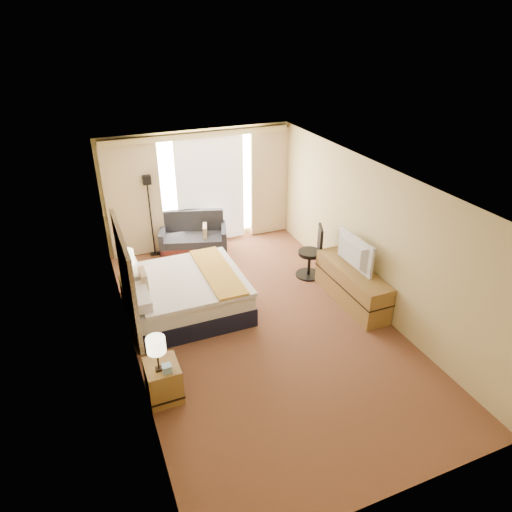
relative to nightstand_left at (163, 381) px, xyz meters
name	(u,v)px	position (x,y,z in m)	size (l,w,h in m)	color
floor	(259,324)	(1.87, 1.05, -0.28)	(4.20, 7.00, 0.02)	#541D18
ceiling	(260,179)	(1.87, 1.05, 2.33)	(4.20, 7.00, 0.02)	silver
wall_back	(199,189)	(1.87, 4.55, 1.02)	(4.20, 0.02, 2.60)	#CEBC7E
wall_front	(399,415)	(1.87, -2.45, 1.02)	(4.20, 0.02, 2.60)	#CEBC7E
wall_left	(125,283)	(-0.23, 1.05, 1.02)	(0.02, 7.00, 2.60)	#CEBC7E
wall_right	(370,236)	(3.97, 1.05, 1.02)	(0.02, 7.00, 2.60)	#CEBC7E
headboard	(126,277)	(-0.19, 1.25, 1.01)	(0.06, 1.85, 1.50)	black
nightstand_left	(163,381)	(0.00, 0.00, 0.00)	(0.45, 0.52, 0.55)	olive
nightstand_right	(134,290)	(0.00, 2.50, 0.00)	(0.45, 0.52, 0.55)	olive
media_dresser	(352,285)	(3.70, 1.05, 0.07)	(0.50, 1.80, 0.70)	olive
window	(210,187)	(2.12, 4.52, 1.04)	(2.30, 0.02, 2.30)	white
curtains	(200,186)	(1.87, 4.44, 1.13)	(4.12, 0.19, 2.56)	beige
bed	(186,294)	(0.81, 1.90, 0.08)	(2.00, 1.83, 0.97)	black
loveseat	(194,240)	(1.57, 4.09, 0.02)	(1.61, 1.17, 0.90)	maroon
floor_lamp	(149,200)	(0.72, 4.35, 1.01)	(0.23, 0.23, 1.81)	black
desk_chair	(313,254)	(3.49, 2.17, 0.21)	(0.54, 0.54, 1.08)	black
lamp_left	(156,346)	(-0.05, -0.08, 0.68)	(0.25, 0.25, 0.53)	black
lamp_right	(126,257)	(-0.05, 2.47, 0.71)	(0.27, 0.27, 0.56)	black
tissue_box	(167,368)	(0.05, -0.15, 0.33)	(0.12, 0.12, 0.11)	#84A9CC
telephone	(136,275)	(0.07, 2.49, 0.31)	(0.19, 0.15, 0.07)	black
television	(350,253)	(3.65, 1.13, 0.72)	(1.02, 0.13, 0.59)	black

